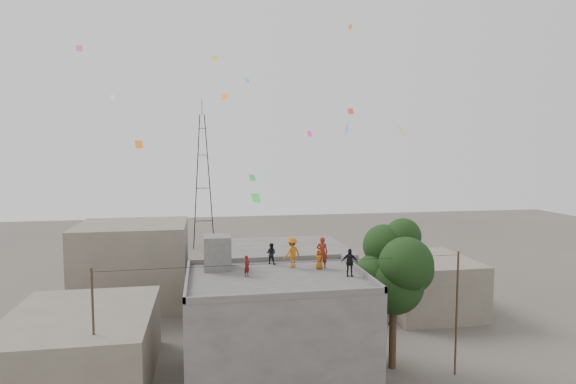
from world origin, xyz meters
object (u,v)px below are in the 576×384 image
stair_head_box (217,252)px  tree (396,269)px  person_dark_adult (349,262)px  transmission_tower (203,181)px  person_red_adult (322,252)px

stair_head_box → tree: (10.57, -2.00, -1.00)m
stair_head_box → person_dark_adult: 7.94m
tree → transmission_tower: transmission_tower is taller
stair_head_box → tree: bearing=-10.7°
tree → person_dark_adult: 3.52m
tree → transmission_tower: 41.12m
stair_head_box → transmission_tower: (-0.80, 37.40, 1.97)m
person_dark_adult → transmission_tower: bearing=113.5°
transmission_tower → person_dark_adult: bearing=-78.7°
transmission_tower → person_dark_adult: (8.11, -40.49, -2.18)m
transmission_tower → person_red_adult: size_ratio=10.55×
person_red_adult → tree: bearing=-173.5°
tree → stair_head_box: bearing=169.3°
stair_head_box → tree: tree is taller
stair_head_box → tree: 10.80m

